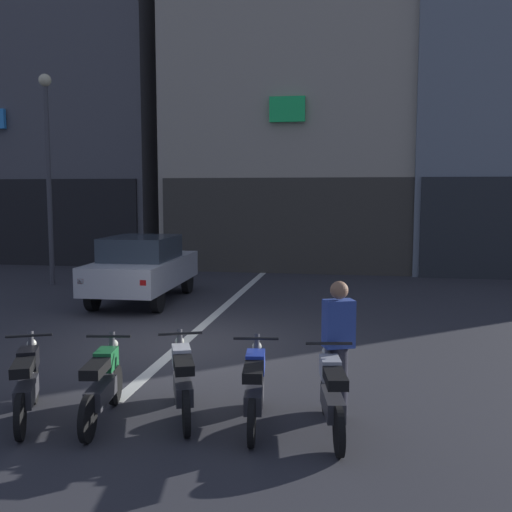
# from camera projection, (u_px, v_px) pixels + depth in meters

# --- Properties ---
(ground_plane) EXTENTS (120.00, 120.00, 0.00)m
(ground_plane) POSITION_uv_depth(u_px,v_px,m) (182.00, 344.00, 10.58)
(ground_plane) COLOR #333338
(lane_centre_line) EXTENTS (0.20, 18.00, 0.01)m
(lane_centre_line) POSITION_uv_depth(u_px,v_px,m) (244.00, 289.00, 16.46)
(lane_centre_line) COLOR silver
(lane_centre_line) RESTS_ON ground
(building_corner_left) EXTENTS (10.69, 8.41, 18.62)m
(building_corner_left) POSITION_uv_depth(u_px,v_px,m) (55.00, 39.00, 25.16)
(building_corner_left) COLOR #56565B
(building_corner_left) RESTS_ON ground
(building_mid_block) EXTENTS (9.81, 9.71, 14.25)m
(building_mid_block) POSITION_uv_depth(u_px,v_px,m) (312.00, 83.00, 23.55)
(building_mid_block) COLOR #B2A893
(building_mid_block) RESTS_ON ground
(car_silver_crossing_near) EXTENTS (1.85, 4.14, 1.64)m
(car_silver_crossing_near) POSITION_uv_depth(u_px,v_px,m) (143.00, 266.00, 14.55)
(car_silver_crossing_near) COLOR black
(car_silver_crossing_near) RESTS_ON ground
(street_lamp) EXTENTS (0.36, 0.36, 6.08)m
(street_lamp) POSITION_uv_depth(u_px,v_px,m) (48.00, 156.00, 16.91)
(street_lamp) COLOR #47474C
(street_lamp) RESTS_ON ground
(motorcycle_black_row_leftmost) EXTENTS (0.76, 1.56, 0.98)m
(motorcycle_black_row_leftmost) POSITION_uv_depth(u_px,v_px,m) (27.00, 383.00, 7.01)
(motorcycle_black_row_leftmost) COLOR black
(motorcycle_black_row_leftmost) RESTS_ON ground
(motorcycle_green_row_left_mid) EXTENTS (0.55, 1.66, 0.98)m
(motorcycle_green_row_left_mid) POSITION_uv_depth(u_px,v_px,m) (102.00, 384.00, 6.97)
(motorcycle_green_row_left_mid) COLOR black
(motorcycle_green_row_left_mid) RESTS_ON ground
(motorcycle_white_row_centre) EXTENTS (0.71, 1.59, 0.98)m
(motorcycle_white_row_centre) POSITION_uv_depth(u_px,v_px,m) (183.00, 380.00, 7.12)
(motorcycle_white_row_centre) COLOR black
(motorcycle_white_row_centre) RESTS_ON ground
(motorcycle_blue_row_right_mid) EXTENTS (0.55, 1.67, 0.98)m
(motorcycle_blue_row_right_mid) POSITION_uv_depth(u_px,v_px,m) (255.00, 387.00, 6.86)
(motorcycle_blue_row_right_mid) COLOR black
(motorcycle_blue_row_right_mid) RESTS_ON ground
(motorcycle_silver_row_rightmost) EXTENTS (0.55, 1.66, 0.98)m
(motorcycle_silver_row_rightmost) POSITION_uv_depth(u_px,v_px,m) (332.00, 394.00, 6.63)
(motorcycle_silver_row_rightmost) COLOR black
(motorcycle_silver_row_rightmost) RESTS_ON ground
(person_by_motorcycles) EXTENTS (0.42, 0.34, 1.67)m
(person_by_motorcycles) POSITION_uv_depth(u_px,v_px,m) (338.00, 347.00, 7.10)
(person_by_motorcycles) COLOR #23232D
(person_by_motorcycles) RESTS_ON ground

